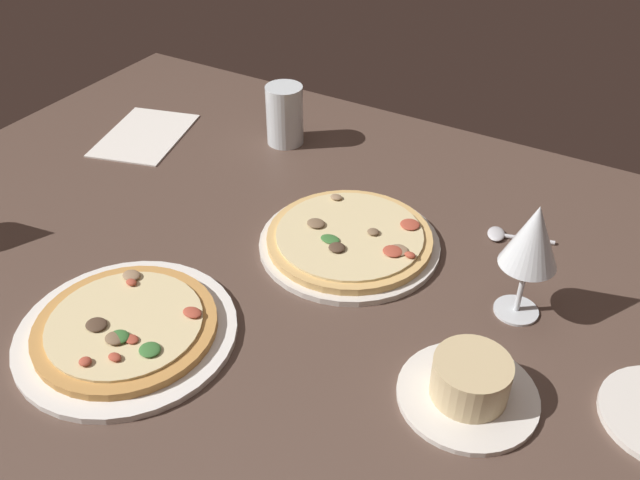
% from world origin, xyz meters
% --- Properties ---
extents(dining_table, '(1.50, 1.10, 0.04)m').
position_xyz_m(dining_table, '(0.00, 0.00, 0.02)').
color(dining_table, brown).
rests_on(dining_table, ground).
extents(pizza_main, '(0.29, 0.29, 0.03)m').
position_xyz_m(pizza_main, '(-0.06, -0.09, 0.05)').
color(pizza_main, silver).
rests_on(pizza_main, dining_table).
extents(pizza_side, '(0.30, 0.30, 0.03)m').
position_xyz_m(pizza_side, '(0.11, 0.24, 0.05)').
color(pizza_side, white).
rests_on(pizza_side, dining_table).
extents(ramekin_on_saucer, '(0.17, 0.17, 0.06)m').
position_xyz_m(ramekin_on_saucer, '(-0.33, 0.11, 0.06)').
color(ramekin_on_saucer, silver).
rests_on(ramekin_on_saucer, dining_table).
extents(wine_glass_far, '(0.08, 0.08, 0.18)m').
position_xyz_m(wine_glass_far, '(-0.33, -0.07, 0.17)').
color(wine_glass_far, silver).
rests_on(wine_glass_far, dining_table).
extents(water_glass, '(0.07, 0.07, 0.12)m').
position_xyz_m(water_glass, '(0.22, -0.33, 0.09)').
color(water_glass, silver).
rests_on(water_glass, dining_table).
extents(paper_menu, '(0.20, 0.25, 0.00)m').
position_xyz_m(paper_menu, '(0.47, -0.20, 0.04)').
color(paper_menu, white).
rests_on(paper_menu, dining_table).
extents(spoon, '(0.11, 0.05, 0.01)m').
position_xyz_m(spoon, '(-0.26, -0.23, 0.04)').
color(spoon, silver).
rests_on(spoon, dining_table).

